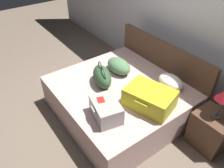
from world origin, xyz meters
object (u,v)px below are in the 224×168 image
(bed, at_px, (119,100))
(duffel_bag, at_px, (102,76))
(pillow_center_head, at_px, (171,81))
(hard_case_large, at_px, (150,98))
(pillow_near_headboard, at_px, (119,66))
(table_lamp, at_px, (224,97))
(hard_case_medium, at_px, (106,110))
(nightstand, at_px, (210,130))

(bed, height_order, duffel_bag, duffel_bag)
(duffel_bag, height_order, pillow_center_head, duffel_bag)
(hard_case_large, xyz_separation_m, duffel_bag, (-0.74, -0.23, 0.01))
(bed, bearing_deg, pillow_near_headboard, 143.31)
(hard_case_large, bearing_deg, pillow_near_headboard, 152.05)
(pillow_center_head, bearing_deg, pillow_near_headboard, -153.80)
(bed, bearing_deg, pillow_center_head, 54.06)
(pillow_center_head, height_order, table_lamp, table_lamp)
(hard_case_medium, distance_m, table_lamp, 1.37)
(hard_case_medium, distance_m, duffel_bag, 0.67)
(bed, xyz_separation_m, table_lamp, (1.19, 0.59, 0.58))
(pillow_near_headboard, bearing_deg, pillow_center_head, 26.20)
(duffel_bag, distance_m, table_lamp, 1.58)
(hard_case_large, xyz_separation_m, table_lamp, (0.64, 0.53, 0.20))
(hard_case_medium, bearing_deg, pillow_near_headboard, 146.46)
(duffel_bag, xyz_separation_m, nightstand, (1.38, 0.75, -0.39))
(hard_case_large, relative_size, pillow_near_headboard, 1.52)
(pillow_near_headboard, relative_size, pillow_center_head, 1.16)
(bed, relative_size, table_lamp, 4.53)
(pillow_center_head, bearing_deg, nightstand, -0.55)
(duffel_bag, bearing_deg, table_lamp, 28.62)
(table_lamp, bearing_deg, nightstand, -90.00)
(hard_case_medium, height_order, pillow_center_head, hard_case_medium)
(hard_case_large, relative_size, hard_case_medium, 1.46)
(hard_case_medium, bearing_deg, table_lamp, 66.50)
(bed, xyz_separation_m, hard_case_medium, (0.39, -0.50, 0.37))
(hard_case_large, distance_m, pillow_near_headboard, 0.88)
(hard_case_large, height_order, duffel_bag, duffel_bag)
(hard_case_medium, relative_size, duffel_bag, 0.88)
(nightstand, bearing_deg, table_lamp, 90.00)
(nightstand, bearing_deg, hard_case_medium, -126.19)
(bed, height_order, pillow_near_headboard, pillow_near_headboard)
(nightstand, bearing_deg, pillow_center_head, 179.45)
(bed, distance_m, pillow_center_head, 0.81)
(duffel_bag, xyz_separation_m, pillow_near_headboard, (-0.12, 0.39, -0.03))
(hard_case_medium, xyz_separation_m, nightstand, (0.80, 1.09, -0.37))
(table_lamp, bearing_deg, hard_case_large, -140.39)
(pillow_near_headboard, bearing_deg, bed, -36.69)
(pillow_near_headboard, distance_m, pillow_center_head, 0.83)
(hard_case_large, bearing_deg, duffel_bag, -179.97)
(duffel_bag, distance_m, pillow_near_headboard, 0.41)
(pillow_near_headboard, xyz_separation_m, pillow_center_head, (0.74, 0.37, -0.02))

